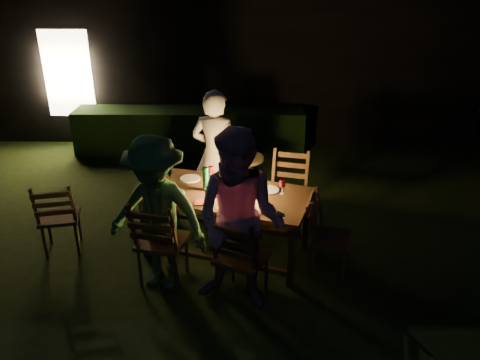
{
  "coord_description": "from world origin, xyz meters",
  "views": [
    {
      "loc": [
        0.55,
        -4.54,
        3.16
      ],
      "look_at": [
        0.48,
        0.55,
        0.85
      ],
      "focal_mm": 35.0,
      "sensor_mm": 36.0,
      "label": 1
    }
  ],
  "objects_px": {
    "chair_far_left": "(215,198)",
    "side_table": "(245,163)",
    "person_house_side": "(216,156)",
    "person_opp_right": "(240,222)",
    "person_opp_left": "(157,215)",
    "chair_spare": "(61,229)",
    "bottle_table": "(206,179)",
    "bottle_bucket_a": "(241,147)",
    "lantern": "(231,179)",
    "bottle_bucket_b": "(249,145)",
    "dining_table": "(226,199)",
    "chair_end": "(329,249)",
    "ice_bucket": "(245,150)",
    "chair_far_right": "(286,207)",
    "chair_near_right": "(241,272)",
    "chair_near_left": "(163,256)"
  },
  "relations": [
    {
      "from": "chair_end",
      "to": "bottle_table",
      "type": "bearing_deg",
      "value": -92.07
    },
    {
      "from": "chair_near_right",
      "to": "side_table",
      "type": "distance_m",
      "value": 2.2
    },
    {
      "from": "dining_table",
      "to": "ice_bucket",
      "type": "distance_m",
      "value": 1.32
    },
    {
      "from": "person_opp_right",
      "to": "bottle_table",
      "type": "distance_m",
      "value": 1.08
    },
    {
      "from": "lantern",
      "to": "bottle_table",
      "type": "xyz_separation_m",
      "value": [
        -0.3,
        0.05,
        -0.02
      ]
    },
    {
      "from": "chair_far_left",
      "to": "side_table",
      "type": "height_order",
      "value": "chair_far_left"
    },
    {
      "from": "chair_far_left",
      "to": "chair_far_right",
      "type": "bearing_deg",
      "value": 176.83
    },
    {
      "from": "chair_spare",
      "to": "bottle_bucket_a",
      "type": "relative_size",
      "value": 3.11
    },
    {
      "from": "person_house_side",
      "to": "person_opp_right",
      "type": "height_order",
      "value": "person_opp_right"
    },
    {
      "from": "lantern",
      "to": "person_house_side",
      "type": "bearing_deg",
      "value": 104.95
    },
    {
      "from": "dining_table",
      "to": "bottle_bucket_a",
      "type": "height_order",
      "value": "bottle_bucket_a"
    },
    {
      "from": "person_opp_left",
      "to": "chair_spare",
      "type": "bearing_deg",
      "value": 172.0
    },
    {
      "from": "chair_far_left",
      "to": "bottle_bucket_b",
      "type": "distance_m",
      "value": 0.89
    },
    {
      "from": "chair_near_left",
      "to": "chair_spare",
      "type": "bearing_deg",
      "value": 168.18
    },
    {
      "from": "chair_spare",
      "to": "person_opp_right",
      "type": "bearing_deg",
      "value": -35.95
    },
    {
      "from": "chair_near_left",
      "to": "ice_bucket",
      "type": "relative_size",
      "value": 3.62
    },
    {
      "from": "lantern",
      "to": "bottle_bucket_a",
      "type": "bearing_deg",
      "value": 85.33
    },
    {
      "from": "ice_bucket",
      "to": "person_opp_right",
      "type": "bearing_deg",
      "value": -91.02
    },
    {
      "from": "dining_table",
      "to": "chair_spare",
      "type": "height_order",
      "value": "chair_spare"
    },
    {
      "from": "bottle_table",
      "to": "ice_bucket",
      "type": "xyz_separation_m",
      "value": [
        0.45,
        1.22,
        -0.1
      ]
    },
    {
      "from": "chair_far_right",
      "to": "chair_spare",
      "type": "distance_m",
      "value": 2.81
    },
    {
      "from": "chair_spare",
      "to": "person_opp_right",
      "type": "relative_size",
      "value": 0.53
    },
    {
      "from": "dining_table",
      "to": "person_house_side",
      "type": "xyz_separation_m",
      "value": [
        -0.17,
        0.92,
        0.17
      ]
    },
    {
      "from": "chair_spare",
      "to": "lantern",
      "type": "height_order",
      "value": "lantern"
    },
    {
      "from": "person_opp_left",
      "to": "lantern",
      "type": "height_order",
      "value": "person_opp_left"
    },
    {
      "from": "bottle_bucket_a",
      "to": "chair_near_right",
      "type": "bearing_deg",
      "value": -89.39
    },
    {
      "from": "chair_near_right",
      "to": "lantern",
      "type": "distance_m",
      "value": 1.11
    },
    {
      "from": "chair_end",
      "to": "chair_spare",
      "type": "xyz_separation_m",
      "value": [
        -3.16,
        0.38,
        0.01
      ]
    },
    {
      "from": "bottle_table",
      "to": "bottle_bucket_a",
      "type": "height_order",
      "value": "bottle_table"
    },
    {
      "from": "dining_table",
      "to": "person_opp_right",
      "type": "height_order",
      "value": "person_opp_right"
    },
    {
      "from": "person_house_side",
      "to": "bottle_bucket_b",
      "type": "xyz_separation_m",
      "value": [
        0.44,
        0.42,
        -0.0
      ]
    },
    {
      "from": "chair_near_left",
      "to": "bottle_table",
      "type": "height_order",
      "value": "chair_near_left"
    },
    {
      "from": "ice_bucket",
      "to": "bottle_bucket_a",
      "type": "bearing_deg",
      "value": -141.34
    },
    {
      "from": "bottle_bucket_a",
      "to": "chair_far_left",
      "type": "bearing_deg",
      "value": -132.25
    },
    {
      "from": "person_opp_right",
      "to": "ice_bucket",
      "type": "bearing_deg",
      "value": 107.03
    },
    {
      "from": "bottle_bucket_b",
      "to": "person_house_side",
      "type": "bearing_deg",
      "value": -136.0
    },
    {
      "from": "chair_end",
      "to": "lantern",
      "type": "height_order",
      "value": "lantern"
    },
    {
      "from": "person_house_side",
      "to": "bottle_bucket_a",
      "type": "distance_m",
      "value": 0.48
    },
    {
      "from": "dining_table",
      "to": "chair_spare",
      "type": "bearing_deg",
      "value": -161.9
    },
    {
      "from": "chair_spare",
      "to": "person_opp_right",
      "type": "xyz_separation_m",
      "value": [
        2.16,
        -0.92,
        0.63
      ]
    },
    {
      "from": "dining_table",
      "to": "bottle_table",
      "type": "bearing_deg",
      "value": 180.0
    },
    {
      "from": "bottle_table",
      "to": "person_opp_right",
      "type": "bearing_deg",
      "value": -67.56
    },
    {
      "from": "chair_far_right",
      "to": "lantern",
      "type": "distance_m",
      "value": 1.08
    },
    {
      "from": "person_opp_right",
      "to": "lantern",
      "type": "xyz_separation_m",
      "value": [
        -0.11,
        0.95,
        0.02
      ]
    },
    {
      "from": "person_opp_right",
      "to": "ice_bucket",
      "type": "relative_size",
      "value": 6.23
    },
    {
      "from": "ice_bucket",
      "to": "person_opp_left",
      "type": "bearing_deg",
      "value": -114.76
    },
    {
      "from": "dining_table",
      "to": "person_opp_right",
      "type": "distance_m",
      "value": 0.96
    },
    {
      "from": "chair_near_left",
      "to": "chair_far_right",
      "type": "relative_size",
      "value": 1.02
    },
    {
      "from": "dining_table",
      "to": "chair_near_right",
      "type": "bearing_deg",
      "value": -59.91
    },
    {
      "from": "chair_far_right",
      "to": "bottle_bucket_b",
      "type": "height_order",
      "value": "chair_far_right"
    }
  ]
}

